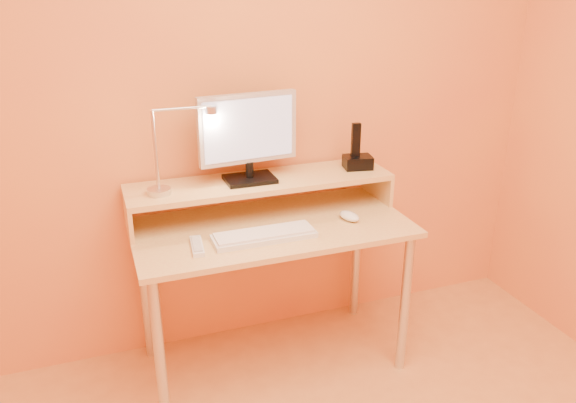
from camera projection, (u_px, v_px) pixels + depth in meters
name	position (u px, v px, depth m)	size (l,w,h in m)	color
wall_back	(248.00, 91.00, 2.55)	(3.00, 0.04, 2.50)	#F39942
desk_leg_fl	(160.00, 355.00, 2.21)	(0.04, 0.04, 0.69)	silver
desk_leg_fr	(405.00, 304.00, 2.56)	(0.04, 0.04, 0.69)	silver
desk_leg_bl	(145.00, 293.00, 2.65)	(0.04, 0.04, 0.69)	silver
desk_leg_br	(356.00, 256.00, 3.00)	(0.04, 0.04, 0.69)	silver
desk_lower	(272.00, 227.00, 2.47)	(1.20, 0.60, 0.03)	#E9C877
shelf_riser_left	(128.00, 216.00, 2.39)	(0.02, 0.30, 0.14)	#E9C877
shelf_riser_right	(377.00, 184.00, 2.76)	(0.02, 0.30, 0.14)	#E9C877
desk_shelf	(261.00, 182.00, 2.54)	(1.20, 0.30, 0.03)	#E9C877
monitor_foot	(250.00, 179.00, 2.52)	(0.22, 0.16, 0.02)	black
monitor_neck	(250.00, 170.00, 2.50)	(0.04, 0.04, 0.07)	black
monitor_panel	(248.00, 128.00, 2.44)	(0.45, 0.04, 0.30)	#BCBCBE
monitor_back	(246.00, 127.00, 2.46)	(0.40, 0.01, 0.26)	black
monitor_screen	(249.00, 129.00, 2.43)	(0.41, 0.00, 0.26)	#B0B4D4
lamp_base	(159.00, 191.00, 2.36)	(0.10, 0.10, 0.03)	silver
lamp_post	(155.00, 151.00, 2.30)	(0.01, 0.01, 0.33)	silver
lamp_arm	(182.00, 108.00, 2.27)	(0.01, 0.01, 0.24)	silver
lamp_head	(211.00, 110.00, 2.32)	(0.04, 0.04, 0.03)	silver
lamp_bulb	(212.00, 114.00, 2.32)	(0.03, 0.03, 0.00)	#FFEAC6
phone_dock	(358.00, 162.00, 2.68)	(0.13, 0.10, 0.06)	black
phone_handset	(356.00, 140.00, 2.63)	(0.04, 0.03, 0.16)	black
phone_led	(371.00, 164.00, 2.65)	(0.01, 0.00, 0.04)	blue
keyboard	(264.00, 236.00, 2.33)	(0.43, 0.14, 0.02)	silver
mouse	(349.00, 216.00, 2.51)	(0.06, 0.11, 0.04)	white
remote_control	(197.00, 246.00, 2.25)	(0.05, 0.17, 0.02)	silver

